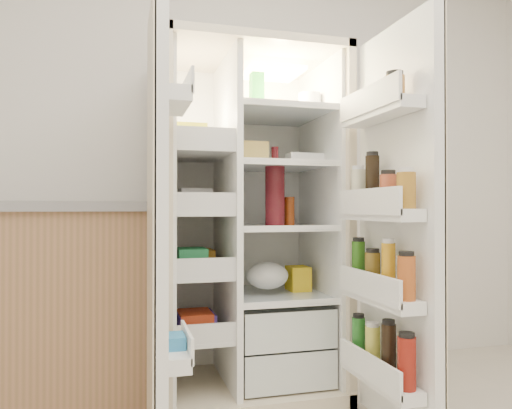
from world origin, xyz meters
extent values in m
cube|color=silver|center=(0.00, 2.00, 1.35)|extent=(4.00, 0.02, 2.70)
cube|color=beige|center=(-0.04, 1.93, 0.90)|extent=(0.92, 0.04, 1.80)
cube|color=beige|center=(-0.48, 1.60, 0.90)|extent=(0.04, 0.70, 1.80)
cube|color=beige|center=(0.40, 1.60, 0.90)|extent=(0.04, 0.70, 1.80)
cube|color=beige|center=(-0.04, 1.60, 1.78)|extent=(0.92, 0.70, 0.04)
cube|color=beige|center=(-0.04, 1.60, 0.04)|extent=(0.92, 0.70, 0.08)
cube|color=white|center=(-0.04, 1.90, 0.92)|extent=(0.84, 0.02, 1.68)
cube|color=white|center=(-0.45, 1.60, 0.92)|extent=(0.02, 0.62, 1.68)
cube|color=white|center=(0.37, 1.60, 0.92)|extent=(0.02, 0.62, 1.68)
cube|color=white|center=(-0.15, 1.60, 0.92)|extent=(0.03, 0.62, 1.68)
cube|color=silver|center=(0.12, 1.58, 0.18)|extent=(0.47, 0.52, 0.19)
cube|color=silver|center=(0.12, 1.58, 0.39)|extent=(0.47, 0.52, 0.19)
cube|color=#FFD18C|center=(0.12, 1.65, 1.72)|extent=(0.30, 0.30, 0.02)
cube|color=silver|center=(-0.30, 1.60, 0.35)|extent=(0.28, 0.58, 0.02)
cube|color=silver|center=(-0.30, 1.60, 0.65)|extent=(0.28, 0.58, 0.02)
cube|color=silver|center=(-0.30, 1.60, 0.95)|extent=(0.28, 0.58, 0.02)
cube|color=silver|center=(-0.30, 1.60, 1.25)|extent=(0.28, 0.58, 0.02)
cube|color=white|center=(0.12, 1.60, 0.52)|extent=(0.49, 0.58, 0.01)
cube|color=white|center=(0.12, 1.60, 0.88)|extent=(0.49, 0.58, 0.01)
cube|color=white|center=(0.12, 1.60, 1.20)|extent=(0.49, 0.58, 0.02)
cube|color=white|center=(0.12, 1.60, 1.48)|extent=(0.49, 0.58, 0.02)
cube|color=red|center=(-0.30, 1.60, 0.41)|extent=(0.16, 0.20, 0.10)
cube|color=#227D44|center=(-0.30, 1.60, 0.72)|extent=(0.14, 0.18, 0.12)
cube|color=silver|center=(-0.30, 1.60, 0.99)|extent=(0.20, 0.22, 0.07)
cube|color=yellow|center=(-0.30, 1.60, 1.33)|extent=(0.15, 0.16, 0.14)
cube|color=#523AAF|center=(-0.30, 1.60, 0.40)|extent=(0.18, 0.20, 0.09)
cube|color=#BB7121|center=(-0.30, 1.60, 0.71)|extent=(0.14, 0.18, 0.10)
cube|color=silver|center=(-0.30, 1.60, 1.02)|extent=(0.16, 0.16, 0.12)
sphere|color=orange|center=(-0.01, 1.50, 0.12)|extent=(0.07, 0.07, 0.07)
sphere|color=orange|center=(0.08, 1.54, 0.12)|extent=(0.07, 0.07, 0.07)
sphere|color=orange|center=(0.18, 1.50, 0.12)|extent=(0.07, 0.07, 0.07)
sphere|color=orange|center=(0.04, 1.64, 0.12)|extent=(0.07, 0.07, 0.07)
ellipsoid|color=#3D6722|center=(0.12, 1.60, 0.40)|extent=(0.26, 0.24, 0.11)
cylinder|color=#4F1017|center=(0.09, 1.50, 1.05)|extent=(0.10, 0.10, 0.32)
cylinder|color=#68270B|center=(0.17, 1.51, 0.96)|extent=(0.05, 0.05, 0.15)
cube|color=green|center=(0.00, 1.54, 1.58)|extent=(0.07, 0.07, 0.19)
cylinder|color=white|center=(0.30, 1.56, 1.54)|extent=(0.12, 0.12, 0.11)
cylinder|color=#A86426|center=(0.17, 1.72, 1.54)|extent=(0.08, 0.08, 0.10)
cube|color=white|center=(0.30, 1.56, 1.24)|extent=(0.25, 0.10, 0.06)
cube|color=tan|center=(-0.04, 1.51, 1.26)|extent=(0.18, 0.10, 0.11)
ellipsoid|color=silver|center=(0.06, 1.54, 0.60)|extent=(0.22, 0.20, 0.14)
cube|color=yellow|center=(0.26, 1.63, 0.59)|extent=(0.11, 0.13, 0.13)
cube|color=white|center=(-0.54, 1.05, 0.90)|extent=(0.05, 0.40, 1.72)
cube|color=beige|center=(-0.56, 1.05, 0.90)|extent=(0.01, 0.40, 1.72)
cube|color=white|center=(-0.47, 1.05, 0.40)|extent=(0.09, 0.32, 0.06)
cube|color=white|center=(-0.47, 1.05, 1.40)|extent=(0.09, 0.32, 0.06)
cube|color=#338CCC|center=(-0.47, 1.05, 0.43)|extent=(0.07, 0.12, 0.10)
cube|color=white|center=(0.46, 0.96, 0.90)|extent=(0.05, 0.58, 1.72)
cube|color=beige|center=(0.49, 0.96, 0.90)|extent=(0.01, 0.58, 1.72)
cube|color=white|center=(0.38, 0.96, 0.26)|extent=(0.11, 0.50, 0.05)
cube|color=white|center=(0.38, 0.96, 0.60)|extent=(0.11, 0.50, 0.05)
cube|color=white|center=(0.38, 0.96, 0.95)|extent=(0.11, 0.50, 0.05)
cube|color=white|center=(0.38, 0.96, 1.38)|extent=(0.11, 0.50, 0.05)
cylinder|color=maroon|center=(0.38, 0.76, 0.39)|extent=(0.07, 0.07, 0.20)
cylinder|color=black|center=(0.38, 0.89, 0.40)|extent=(0.06, 0.06, 0.22)
cylinder|color=#D0CC45|center=(0.38, 1.02, 0.38)|extent=(0.06, 0.06, 0.18)
cylinder|color=#267226|center=(0.38, 1.15, 0.38)|extent=(0.06, 0.06, 0.19)
cylinder|color=#AF511D|center=(0.38, 0.76, 0.71)|extent=(0.07, 0.07, 0.17)
cylinder|color=orange|center=(0.38, 0.89, 0.73)|extent=(0.06, 0.06, 0.21)
cylinder|color=brown|center=(0.38, 1.02, 0.70)|extent=(0.07, 0.07, 0.16)
cylinder|color=#295F15|center=(0.38, 1.15, 0.72)|extent=(0.06, 0.06, 0.20)
cylinder|color=#9F6D22|center=(0.38, 0.76, 1.04)|extent=(0.07, 0.07, 0.14)
cylinder|color=#A7492B|center=(0.38, 0.89, 1.04)|extent=(0.07, 0.07, 0.14)
cylinder|color=black|center=(0.38, 1.02, 1.09)|extent=(0.06, 0.06, 0.23)
cylinder|color=beige|center=(0.38, 1.15, 1.06)|extent=(0.06, 0.06, 0.18)
cylinder|color=brown|center=(0.38, 0.84, 1.45)|extent=(0.08, 0.08, 0.10)
cube|color=#A07250|center=(-1.13, 1.68, 0.48)|extent=(1.34, 0.69, 0.96)
cube|color=gray|center=(-1.13, 1.68, 0.99)|extent=(1.39, 0.74, 0.04)
camera|label=1|loc=(-0.67, -0.87, 0.98)|focal=34.00mm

